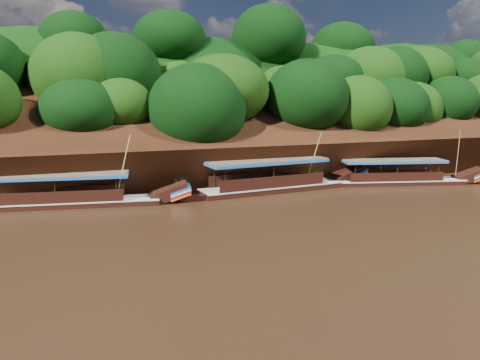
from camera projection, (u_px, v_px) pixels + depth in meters
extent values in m
plane|color=black|center=(291.00, 217.00, 30.34)|extent=(160.00, 160.00, 0.00)
cube|color=black|center=(216.00, 141.00, 44.46)|extent=(120.00, 16.12, 13.64)
cube|color=black|center=(191.00, 163.00, 54.32)|extent=(120.00, 24.00, 12.00)
ellipsoid|color=#0C3609|center=(155.00, 144.00, 41.50)|extent=(18.00, 8.00, 6.40)
ellipsoid|color=#0C3609|center=(196.00, 81.00, 49.89)|extent=(24.00, 11.00, 8.40)
ellipsoid|color=#0C3609|center=(429.00, 135.00, 51.28)|extent=(18.00, 8.00, 6.00)
ellipsoid|color=#0C3609|center=(452.00, 87.00, 60.62)|extent=(22.00, 10.00, 8.00)
cube|color=black|center=(400.00, 184.00, 41.52)|extent=(11.56, 4.81, 0.80)
cube|color=silver|center=(400.00, 180.00, 41.45)|extent=(11.58, 4.86, 0.09)
cube|color=black|center=(469.00, 176.00, 42.02)|extent=(2.98, 2.11, 1.56)
cube|color=#1B5EB1|center=(477.00, 173.00, 42.04)|extent=(1.75, 1.84, 0.58)
cube|color=#A71712|center=(477.00, 176.00, 42.09)|extent=(1.75, 1.84, 0.58)
cube|color=brown|center=(394.00, 160.00, 41.06)|extent=(9.24, 4.46, 0.11)
cube|color=#1B5EB1|center=(394.00, 161.00, 41.08)|extent=(9.24, 4.46, 0.16)
cylinder|color=tan|center=(458.00, 154.00, 41.06)|extent=(1.18, 1.30, 4.32)
cube|color=black|center=(276.00, 191.00, 38.60)|extent=(13.07, 3.49, 0.97)
cube|color=silver|center=(276.00, 185.00, 38.51)|extent=(13.08, 3.56, 0.11)
cube|color=black|center=(347.00, 176.00, 41.51)|extent=(3.21, 2.04, 1.82)
cube|color=#1B5EB1|center=(354.00, 171.00, 41.79)|extent=(1.74, 1.98, 0.66)
cube|color=#A71712|center=(354.00, 175.00, 41.86)|extent=(1.74, 1.98, 0.66)
cube|color=brown|center=(267.00, 160.00, 37.79)|extent=(10.31, 3.60, 0.13)
cube|color=#1B5EB1|center=(267.00, 162.00, 37.81)|extent=(10.31, 3.60, 0.19)
cylinder|color=tan|center=(314.00, 157.00, 38.89)|extent=(0.64, 1.38, 4.25)
cube|color=black|center=(70.00, 206.00, 33.38)|extent=(12.70, 4.09, 0.85)
cube|color=silver|center=(70.00, 201.00, 33.30)|extent=(12.71, 4.15, 0.09)
cube|color=black|center=(170.00, 193.00, 34.57)|extent=(3.16, 2.02, 1.68)
cube|color=#1B5EB1|center=(180.00, 189.00, 34.67)|extent=(1.78, 1.86, 0.63)
cube|color=#A71712|center=(180.00, 193.00, 34.73)|extent=(1.78, 1.86, 0.63)
cube|color=brown|center=(57.00, 175.00, 32.82)|extent=(10.07, 3.96, 0.11)
cube|color=#1B5EB1|center=(57.00, 177.00, 32.84)|extent=(10.07, 3.96, 0.17)
cylinder|color=tan|center=(123.00, 167.00, 33.40)|extent=(1.34, 0.99, 4.46)
cone|color=#216318|center=(75.00, 188.00, 34.91)|extent=(1.50, 1.50, 1.95)
cone|color=#216318|center=(182.00, 186.00, 36.78)|extent=(1.50, 1.50, 1.45)
cone|color=#216318|center=(253.00, 181.00, 39.00)|extent=(1.50, 1.50, 1.55)
cone|color=#216318|center=(316.00, 172.00, 41.35)|extent=(1.50, 1.50, 2.09)
cone|color=#216318|center=(376.00, 172.00, 43.37)|extent=(1.50, 1.50, 1.59)
cone|color=#216318|center=(419.00, 167.00, 45.70)|extent=(1.50, 1.50, 1.75)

